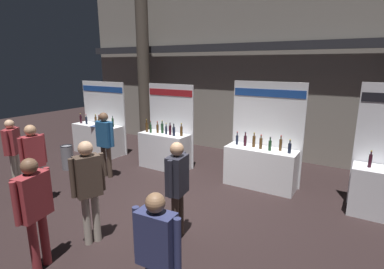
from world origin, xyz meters
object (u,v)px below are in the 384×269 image
(visitor_2, at_px, (34,204))
(visitor_5, at_px, (157,249))
(visitor_0, at_px, (34,157))
(visitor_8, at_px, (105,139))
(trash_bin, at_px, (67,157))
(visitor_3, at_px, (13,146))
(exhibitor_booth_0, at_px, (99,136))
(exhibitor_booth_2, at_px, (261,162))
(visitor_1, at_px, (88,183))
(exhibitor_booth_1, at_px, (165,147))
(visitor_7, at_px, (177,182))

(visitor_2, relative_size, visitor_5, 1.04)
(visitor_0, height_order, visitor_8, visitor_8)
(trash_bin, relative_size, visitor_8, 0.40)
(trash_bin, bearing_deg, visitor_5, -27.13)
(visitor_2, height_order, visitor_3, visitor_2)
(exhibitor_booth_0, xyz_separation_m, visitor_5, (5.85, -4.33, 0.38))
(exhibitor_booth_0, xyz_separation_m, exhibitor_booth_2, (5.54, 0.13, 0.02))
(visitor_1, bearing_deg, visitor_3, -80.41)
(exhibitor_booth_1, height_order, visitor_7, exhibitor_booth_1)
(trash_bin, distance_m, visitor_2, 4.46)
(exhibitor_booth_2, distance_m, visitor_0, 5.09)
(visitor_0, bearing_deg, visitor_7, 104.47)
(visitor_0, xyz_separation_m, visitor_7, (3.29, 0.48, -0.00))
(trash_bin, distance_m, visitor_1, 4.08)
(exhibitor_booth_2, bearing_deg, visitor_0, -138.06)
(visitor_0, xyz_separation_m, visitor_1, (2.14, -0.37, 0.03))
(visitor_0, distance_m, visitor_3, 1.50)
(visitor_3, bearing_deg, visitor_1, 40.38)
(visitor_0, distance_m, visitor_5, 4.22)
(exhibitor_booth_1, xyz_separation_m, trash_bin, (-2.30, -1.57, -0.26))
(exhibitor_booth_0, height_order, visitor_2, exhibitor_booth_0)
(exhibitor_booth_1, relative_size, visitor_0, 1.38)
(trash_bin, xyz_separation_m, visitor_7, (4.60, -1.21, 0.69))
(trash_bin, distance_m, visitor_0, 2.25)
(exhibitor_booth_1, height_order, visitor_8, exhibitor_booth_1)
(exhibitor_booth_2, distance_m, visitor_8, 4.00)
(visitor_0, height_order, visitor_7, visitor_0)
(visitor_2, bearing_deg, visitor_3, -126.47)
(trash_bin, xyz_separation_m, visitor_2, (3.32, -2.89, 0.67))
(exhibitor_booth_2, relative_size, visitor_3, 1.54)
(visitor_3, relative_size, visitor_5, 1.00)
(exhibitor_booth_1, relative_size, visitor_2, 1.40)
(visitor_0, bearing_deg, visitor_1, 86.29)
(trash_bin, height_order, visitor_1, visitor_1)
(trash_bin, height_order, visitor_3, visitor_3)
(visitor_3, bearing_deg, trash_bin, 134.98)
(visitor_1, bearing_deg, trash_bin, -100.10)
(exhibitor_booth_2, xyz_separation_m, visitor_3, (-5.24, -3.05, 0.37))
(visitor_0, xyz_separation_m, visitor_2, (2.02, -1.21, -0.01))
(visitor_2, xyz_separation_m, visitor_3, (-3.48, 1.54, -0.04))
(exhibitor_booth_0, bearing_deg, exhibitor_booth_2, 1.29)
(visitor_1, xyz_separation_m, visitor_3, (-3.61, 0.71, -0.08))
(visitor_1, distance_m, visitor_2, 0.84)
(visitor_0, height_order, visitor_3, visitor_0)
(exhibitor_booth_1, distance_m, visitor_3, 3.83)
(exhibitor_booth_1, bearing_deg, exhibitor_booth_2, 2.59)
(visitor_0, relative_size, visitor_8, 1.00)
(exhibitor_booth_1, relative_size, visitor_5, 1.46)
(visitor_2, distance_m, visitor_8, 3.62)
(visitor_8, bearing_deg, trash_bin, 5.10)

